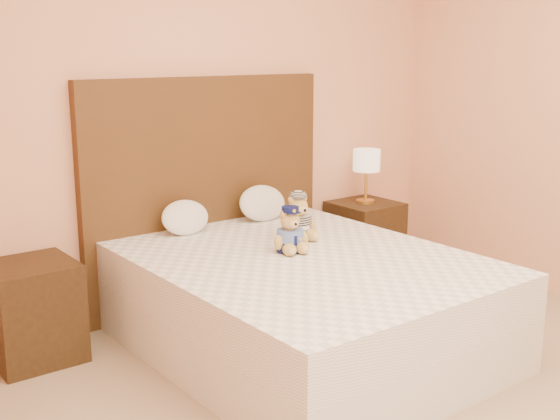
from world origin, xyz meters
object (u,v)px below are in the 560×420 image
object	(u,v)px
nightstand_right	(364,238)
bed	(304,303)
nightstand_left	(33,312)
lamp	(367,163)
pillow_left	(185,216)
pillow_right	(262,201)
teddy_police	(290,230)
teddy_prisoner	(298,217)

from	to	relation	value
nightstand_right	bed	bearing A→B (deg)	-147.38
bed	nightstand_left	xyz separation A→B (m)	(-1.25, 0.80, -0.00)
nightstand_left	bed	bearing A→B (deg)	-32.62
lamp	pillow_left	bearing A→B (deg)	178.87
lamp	pillow_left	size ratio (longest dim) A/B	1.24
pillow_right	teddy_police	bearing A→B (deg)	-114.38
bed	nightstand_left	size ratio (longest dim) A/B	3.64
nightstand_left	teddy_police	xyz separation A→B (m)	(1.25, -0.68, 0.40)
nightstand_right	teddy_police	size ratio (longest dim) A/B	2.13
bed	pillow_right	distance (m)	0.98
nightstand_right	pillow_left	bearing A→B (deg)	178.87
teddy_prisoner	pillow_right	xyz separation A→B (m)	(0.12, 0.53, -0.01)
bed	pillow_right	world-z (taller)	pillow_right
bed	teddy_prisoner	distance (m)	0.55
nightstand_right	pillow_right	world-z (taller)	pillow_right
bed	pillow_right	size ratio (longest dim) A/B	5.59
teddy_police	lamp	bearing A→B (deg)	39.44
nightstand_left	lamp	distance (m)	2.56
lamp	pillow_right	bearing A→B (deg)	178.15
teddy_prisoner	bed	bearing A→B (deg)	-118.14
pillow_left	pillow_right	xyz separation A→B (m)	(0.59, 0.00, 0.01)
teddy_police	pillow_left	world-z (taller)	teddy_police
lamp	teddy_police	bearing A→B (deg)	-151.61
nightstand_right	pillow_left	size ratio (longest dim) A/B	1.71
nightstand_left	pillow_left	bearing A→B (deg)	1.76
bed	pillow_left	world-z (taller)	pillow_left
nightstand_right	lamp	distance (m)	0.57
bed	lamp	world-z (taller)	lamp
lamp	teddy_prisoner	bearing A→B (deg)	-154.63
teddy_police	teddy_prisoner	xyz separation A→B (m)	(0.20, 0.18, 0.01)
nightstand_right	teddy_prisoner	bearing A→B (deg)	-154.63
teddy_prisoner	pillow_right	distance (m)	0.54
nightstand_left	lamp	xyz separation A→B (m)	(2.50, 0.00, 0.57)
nightstand_right	pillow_left	world-z (taller)	pillow_left
nightstand_left	nightstand_right	distance (m)	2.50
lamp	pillow_right	world-z (taller)	lamp
bed	lamp	xyz separation A→B (m)	(1.25, 0.80, 0.57)
lamp	pillow_left	distance (m)	1.53
nightstand_left	teddy_prisoner	world-z (taller)	teddy_prisoner
lamp	teddy_prisoner	xyz separation A→B (m)	(-1.05, -0.50, -0.16)
teddy_police	teddy_prisoner	size ratio (longest dim) A/B	0.93
teddy_prisoner	pillow_left	size ratio (longest dim) A/B	0.86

